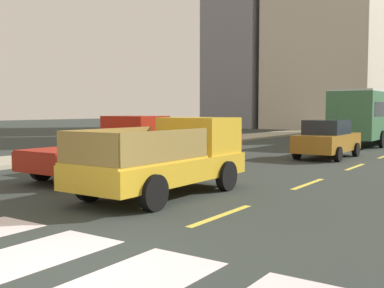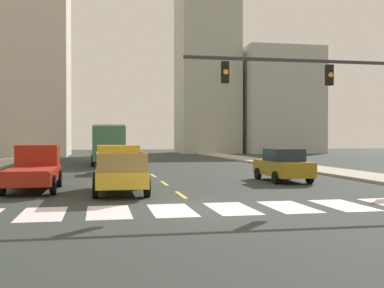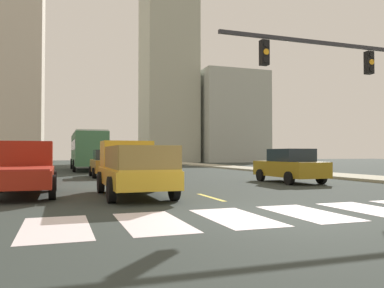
# 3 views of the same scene
# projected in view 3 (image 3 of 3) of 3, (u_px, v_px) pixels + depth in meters

# --- Properties ---
(ground_plane) EXTENTS (160.00, 160.00, 0.00)m
(ground_plane) POSITION_uv_depth(u_px,v_px,m) (272.00, 215.00, 9.29)
(ground_plane) COLOR #2D3430
(sidewalk_right) EXTENTS (3.16, 110.00, 0.15)m
(sidewalk_right) POSITION_uv_depth(u_px,v_px,m) (286.00, 172.00, 30.17)
(sidewalk_right) COLOR #A7A28B
(sidewalk_right) RESTS_ON ground
(crosswalk_stripe_2) EXTENTS (1.33, 2.85, 0.01)m
(crosswalk_stripe_2) POSITION_uv_depth(u_px,v_px,m) (56.00, 228.00, 7.69)
(crosswalk_stripe_2) COLOR silver
(crosswalk_stripe_2) RESTS_ON ground
(crosswalk_stripe_3) EXTENTS (1.33, 2.85, 0.01)m
(crosswalk_stripe_3) POSITION_uv_depth(u_px,v_px,m) (152.00, 222.00, 8.33)
(crosswalk_stripe_3) COLOR silver
(crosswalk_stripe_3) RESTS_ON ground
(crosswalk_stripe_4) EXTENTS (1.33, 2.85, 0.01)m
(crosswalk_stripe_4) POSITION_uv_depth(u_px,v_px,m) (235.00, 217.00, 8.97)
(crosswalk_stripe_4) COLOR silver
(crosswalk_stripe_4) RESTS_ON ground
(crosswalk_stripe_5) EXTENTS (1.33, 2.85, 0.01)m
(crosswalk_stripe_5) POSITION_uv_depth(u_px,v_px,m) (307.00, 213.00, 9.61)
(crosswalk_stripe_5) COLOR silver
(crosswalk_stripe_5) RESTS_ON ground
(crosswalk_stripe_6) EXTENTS (1.33, 2.85, 0.01)m
(crosswalk_stripe_6) POSITION_uv_depth(u_px,v_px,m) (370.00, 209.00, 10.24)
(crosswalk_stripe_6) COLOR silver
(crosswalk_stripe_6) RESTS_ON ground
(lane_dash_0) EXTENTS (0.16, 2.40, 0.01)m
(lane_dash_0) POSITION_uv_depth(u_px,v_px,m) (211.00, 197.00, 13.07)
(lane_dash_0) COLOR yellow
(lane_dash_0) RESTS_ON ground
(lane_dash_1) EXTENTS (0.16, 2.40, 0.01)m
(lane_dash_1) POSITION_uv_depth(u_px,v_px,m) (170.00, 186.00, 17.80)
(lane_dash_1) COLOR yellow
(lane_dash_1) RESTS_ON ground
(lane_dash_2) EXTENTS (0.16, 2.40, 0.01)m
(lane_dash_2) POSITION_uv_depth(u_px,v_px,m) (147.00, 179.00, 22.53)
(lane_dash_2) COLOR yellow
(lane_dash_2) RESTS_ON ground
(lane_dash_3) EXTENTS (0.16, 2.40, 0.01)m
(lane_dash_3) POSITION_uv_depth(u_px,v_px,m) (132.00, 174.00, 27.25)
(lane_dash_3) COLOR yellow
(lane_dash_3) RESTS_ON ground
(lane_dash_4) EXTENTS (0.16, 2.40, 0.01)m
(lane_dash_4) POSITION_uv_depth(u_px,v_px,m) (121.00, 171.00, 31.98)
(lane_dash_4) COLOR yellow
(lane_dash_4) RESTS_ON ground
(lane_dash_5) EXTENTS (0.16, 2.40, 0.01)m
(lane_dash_5) POSITION_uv_depth(u_px,v_px,m) (113.00, 169.00, 36.71)
(lane_dash_5) COLOR yellow
(lane_dash_5) RESTS_ON ground
(lane_dash_6) EXTENTS (0.16, 2.40, 0.01)m
(lane_dash_6) POSITION_uv_depth(u_px,v_px,m) (107.00, 167.00, 41.44)
(lane_dash_6) COLOR yellow
(lane_dash_6) RESTS_ON ground
(lane_dash_7) EXTENTS (0.16, 2.40, 0.01)m
(lane_dash_7) POSITION_uv_depth(u_px,v_px,m) (102.00, 166.00, 46.17)
(lane_dash_7) COLOR yellow
(lane_dash_7) RESTS_ON ground
(pickup_stakebed) EXTENTS (2.18, 5.20, 1.96)m
(pickup_stakebed) POSITION_uv_depth(u_px,v_px,m) (132.00, 169.00, 13.78)
(pickup_stakebed) COLOR gold
(pickup_stakebed) RESTS_ON ground
(pickup_dark) EXTENTS (2.18, 5.20, 1.96)m
(pickup_dark) POSITION_uv_depth(u_px,v_px,m) (25.00, 169.00, 14.06)
(pickup_dark) COLOR #9B1F0F
(pickup_dark) RESTS_ON ground
(city_bus) EXTENTS (2.72, 10.80, 3.32)m
(city_bus) POSITION_uv_depth(u_px,v_px,m) (88.00, 148.00, 34.13)
(city_bus) COLOR #3A6E4A
(city_bus) RESTS_ON ground
(sedan_mid) EXTENTS (2.02, 4.40, 1.72)m
(sedan_mid) POSITION_uv_depth(u_px,v_px,m) (107.00, 163.00, 24.48)
(sedan_mid) COLOR #A06C21
(sedan_mid) RESTS_ON ground
(sedan_near_right) EXTENTS (2.02, 4.40, 1.72)m
(sedan_near_right) POSITION_uv_depth(u_px,v_px,m) (290.00, 166.00, 19.68)
(sedan_near_right) COLOR olive
(sedan_near_right) RESTS_ON ground
(sedan_near_left) EXTENTS (2.02, 4.40, 1.72)m
(sedan_near_left) POSITION_uv_depth(u_px,v_px,m) (25.00, 166.00, 19.62)
(sedan_near_left) COLOR red
(sedan_near_left) RESTS_ON ground
(tower_tall_centre) EXTENTS (8.61, 9.13, 42.85)m
(tower_tall_centre) POSITION_uv_depth(u_px,v_px,m) (168.00, 38.00, 66.90)
(tower_tall_centre) COLOR #A8AA97
(tower_tall_centre) RESTS_ON ground
(block_mid_right) EXTENTS (11.53, 7.90, 15.68)m
(block_mid_right) POSITION_uv_depth(u_px,v_px,m) (231.00, 117.00, 67.52)
(block_mid_right) COLOR #A8AEA4
(block_mid_right) RESTS_ON ground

